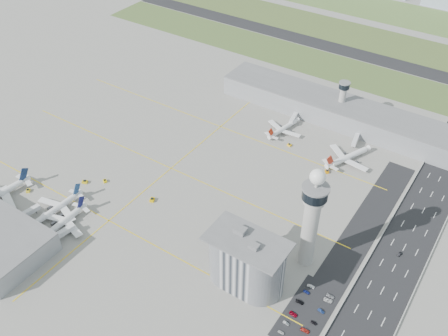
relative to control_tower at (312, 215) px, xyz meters
The scene contains 44 objects.
ground 80.47m from the control_tower, behind, with size 1000.00×1000.00×0.00m, color gray.
grass_strip_0 238.28m from the control_tower, 112.98° to the left, with size 480.00×50.00×0.08m, color #45582A.
grass_strip_1 308.14m from the control_tower, 107.49° to the left, with size 480.00×60.00×0.08m, color #495B2B.
grass_strip_2 384.80m from the control_tower, 103.89° to the left, with size 480.00×70.00×0.08m, color #556F34.
runway 272.40m from the control_tower, 109.91° to the left, with size 480.00×22.00×0.10m, color black.
highway 56.01m from the control_tower, 10.54° to the right, with size 28.00×500.00×0.10m, color black.
barrier_left 45.73m from the control_tower, 15.42° to the right, with size 0.60×500.00×1.20m, color #9E9E99.
barrier_right 67.08m from the control_tower, ahead, with size 0.60×500.00×1.20m, color #9E9E99.
landside_road 43.28m from the control_tower, 45.00° to the right, with size 18.00×260.00×0.08m, color black.
parking_lot 48.79m from the control_tower, 61.93° to the right, with size 20.00×44.00×0.10m, color black.
taxiway_line_h_0 123.35m from the control_tower, 161.26° to the right, with size 260.00×0.60×0.01m, color yellow.
taxiway_line_h_1 119.40m from the control_tower, 168.89° to the left, with size 260.00×0.60×0.01m, color yellow.
taxiway_line_h_2 143.16m from the control_tower, 143.79° to the left, with size 260.00×0.60×0.01m, color yellow.
taxiway_line_v 119.40m from the control_tower, 168.89° to the left, with size 0.60×260.00×0.01m, color yellow.
control_tower is the anchor object (origin of this frame).
secondary_tower 148.97m from the control_tower, 106.48° to the left, with size 8.60×8.60×31.90m.
admin_building 41.10m from the control_tower, 123.70° to the right, with size 42.00×24.00×33.50m.
terminal_pier 146.15m from the control_tower, 102.88° to the left, with size 210.00×32.00×15.80m.
airplane_near_b 154.77m from the control_tower, 160.67° to the right, with size 38.31×32.56×10.73m, color white, non-canonical shape.
airplane_near_c 146.35m from the control_tower, 156.25° to the right, with size 39.03×33.17×10.93m, color white, non-canonical shape.
airplane_far_a 128.24m from the control_tower, 123.72° to the left, with size 35.18×29.90×9.85m, color white, non-canonical shape.
airplane_far_b 102.53m from the control_tower, 98.94° to the left, with size 41.12×34.95×11.51m, color white, non-canonical shape.
jet_bridge_near_1 172.69m from the control_tower, 156.00° to the right, with size 14.00×3.00×5.70m, color silver, non-canonical shape.
jet_bridge_near_2 146.36m from the control_tower, 151.10° to the right, with size 14.00×3.00×5.70m, color silver, non-canonical shape.
jet_bridge_far_0 145.99m from the control_tower, 119.45° to the left, with size 14.00×3.00×5.70m, color silver, non-canonical shape.
jet_bridge_far_1 129.66m from the control_tower, 99.16° to the left, with size 14.00×3.00×5.70m, color silver, non-canonical shape.
tug_0 183.17m from the control_tower, 164.65° to the right, with size 2.18×3.17×1.84m, color yellow, non-canonical shape.
tug_1 154.88m from the control_tower, behind, with size 2.41×3.51×2.04m, color gold, non-canonical shape.
tug_2 144.04m from the control_tower, behind, with size 2.05×2.98×1.73m, color #F8D000, non-canonical shape.
tug_3 107.64m from the control_tower, behind, with size 2.46×3.58×2.08m, color #E6B400, non-canonical shape.
tug_4 111.67m from the control_tower, 122.61° to the left, with size 2.01×2.92×1.70m, color #F1AE0E, non-canonical shape.
tug_5 86.98m from the control_tower, 106.03° to the left, with size 2.18×3.18×1.85m, color #CC7B02, non-canonical shape.
car_lot_0 59.65m from the control_tower, 76.97° to the right, with size 1.28×3.18×1.08m, color silver.
car_lot_1 55.01m from the control_tower, 75.71° to the right, with size 1.16×3.32×1.09m, color #969A9E.
car_lot_2 50.34m from the control_tower, 72.37° to the right, with size 1.99×4.32×1.20m, color maroon.
car_lot_3 44.80m from the control_tower, 68.67° to the right, with size 1.73×4.26×1.24m, color black.
car_lot_4 40.84m from the control_tower, 61.05° to the right, with size 1.45×3.60×1.23m, color navy.
car_lot_5 38.99m from the control_tower, 53.81° to the right, with size 1.40×4.01×1.32m, color silver.
car_lot_7 56.51m from the control_tower, 63.32° to the right, with size 1.85×4.54×1.32m, color #AF251C.
car_lot_8 52.94m from the control_tower, 57.13° to the right, with size 1.32×3.28×1.12m, color black.
car_lot_9 48.19m from the control_tower, 49.54° to the right, with size 1.24×3.55×1.17m, color navy.
car_lot_10 44.59m from the control_tower, 38.84° to the right, with size 2.13×4.63×1.29m, color silver.
car_lot_11 43.47m from the control_tower, 33.80° to the right, with size 1.72×4.23×1.23m, color gray.
car_hw_1 63.74m from the control_tower, 37.82° to the left, with size 1.26×3.61×1.19m, color black.
Camera 1 is at (135.81, -167.99, 214.34)m, focal length 40.00 mm.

